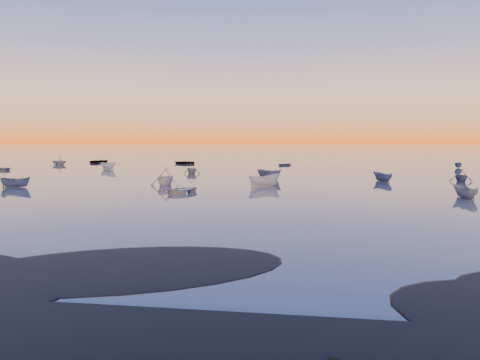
# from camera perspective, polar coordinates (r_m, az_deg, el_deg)

# --- Properties ---
(ground) EXTENTS (600.00, 600.00, 0.00)m
(ground) POSITION_cam_1_polar(r_m,az_deg,el_deg) (117.31, 6.68, 2.42)
(ground) COLOR #70665E
(ground) RESTS_ON ground
(mud_lobes) EXTENTS (140.00, 6.00, 0.07)m
(mud_lobes) POSITION_cam_1_polar(r_m,az_deg,el_deg) (17.46, -4.64, -13.27)
(mud_lobes) COLOR black
(mud_lobes) RESTS_ON ground
(moored_fleet) EXTENTS (124.00, 58.00, 1.20)m
(moored_fleet) POSITION_cam_1_polar(r_m,az_deg,el_deg) (70.44, 5.42, 0.63)
(moored_fleet) COLOR beige
(moored_fleet) RESTS_ON ground
(boat_near_center) EXTENTS (3.79, 4.30, 1.41)m
(boat_near_center) POSITION_cam_1_polar(r_m,az_deg,el_deg) (53.57, 2.97, -0.77)
(boat_near_center) COLOR beige
(boat_near_center) RESTS_ON ground
(boat_near_right) EXTENTS (3.65, 1.86, 1.24)m
(boat_near_right) POSITION_cam_1_polar(r_m,az_deg,el_deg) (65.40, 25.35, -0.19)
(boat_near_right) COLOR #3D5075
(boat_near_right) RESTS_ON ground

